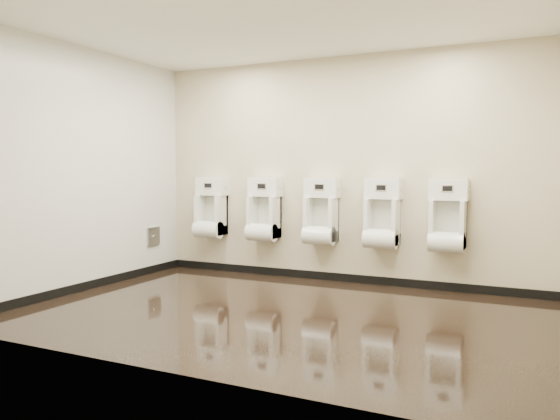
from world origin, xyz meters
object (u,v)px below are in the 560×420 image
(urinal_3, at_px, (382,219))
(urinal_1, at_px, (264,214))
(urinal_0, at_px, (211,212))
(urinal_2, at_px, (321,216))
(access_panel, at_px, (153,236))
(urinal_4, at_px, (448,221))

(urinal_3, bearing_deg, urinal_1, 180.00)
(urinal_0, distance_m, urinal_2, 1.62)
(access_panel, xyz_separation_m, urinal_1, (1.49, 0.41, 0.32))
(urinal_1, relative_size, urinal_4, 1.00)
(access_panel, distance_m, urinal_1, 1.57)
(access_panel, relative_size, urinal_1, 0.31)
(access_panel, bearing_deg, urinal_0, 31.33)
(urinal_1, distance_m, urinal_2, 0.80)
(access_panel, distance_m, urinal_2, 2.34)
(urinal_0, distance_m, urinal_4, 3.15)
(urinal_0, distance_m, urinal_1, 0.82)
(access_panel, height_order, urinal_3, urinal_3)
(urinal_4, bearing_deg, access_panel, -173.93)
(urinal_0, relative_size, urinal_2, 1.00)
(urinal_2, bearing_deg, access_panel, -169.95)
(access_panel, xyz_separation_m, urinal_4, (3.81, 0.41, 0.32))
(urinal_2, relative_size, urinal_3, 1.00)
(urinal_1, relative_size, urinal_2, 1.00)
(urinal_0, bearing_deg, urinal_4, 0.00)
(urinal_1, relative_size, urinal_3, 1.00)
(urinal_1, bearing_deg, urinal_2, 0.00)
(urinal_1, bearing_deg, access_panel, -164.74)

